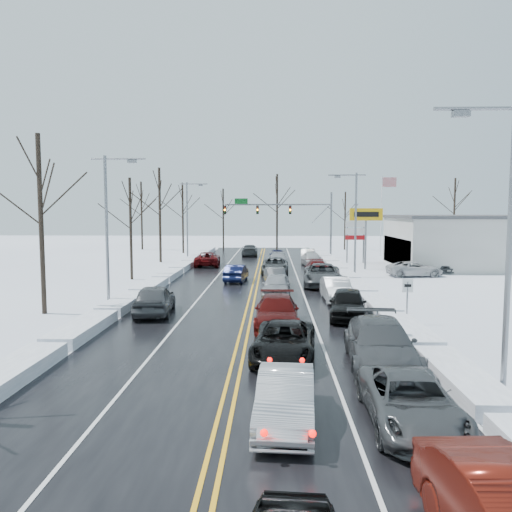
{
  "coord_description": "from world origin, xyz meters",
  "views": [
    {
      "loc": [
        1.33,
        -33.27,
        5.81
      ],
      "look_at": [
        0.15,
        2.67,
        2.5
      ],
      "focal_mm": 35.0,
      "sensor_mm": 36.0,
      "label": 1
    }
  ],
  "objects_px": {
    "oncoming_car_0": "(236,281)",
    "dealership_building": "(495,241)",
    "traffic_signal_mast": "(290,213)",
    "tires_plus_sign": "(366,219)",
    "flagpole": "(383,209)"
  },
  "relations": [
    {
      "from": "oncoming_car_0",
      "to": "dealership_building",
      "type": "bearing_deg",
      "value": -152.15
    },
    {
      "from": "traffic_signal_mast",
      "to": "dealership_building",
      "type": "height_order",
      "value": "traffic_signal_mast"
    },
    {
      "from": "tires_plus_sign",
      "to": "dealership_building",
      "type": "bearing_deg",
      "value": 8.47
    },
    {
      "from": "traffic_signal_mast",
      "to": "dealership_building",
      "type": "distance_m",
      "value": 23.01
    },
    {
      "from": "flagpole",
      "to": "oncoming_car_0",
      "type": "relative_size",
      "value": 2.32
    },
    {
      "from": "dealership_building",
      "to": "oncoming_car_0",
      "type": "distance_m",
      "value": 27.97
    },
    {
      "from": "tires_plus_sign",
      "to": "flagpole",
      "type": "bearing_deg",
      "value": 71.56
    },
    {
      "from": "dealership_building",
      "to": "oncoming_car_0",
      "type": "xyz_separation_m",
      "value": [
        -25.59,
        -10.98,
        -2.66
      ]
    },
    {
      "from": "tires_plus_sign",
      "to": "dealership_building",
      "type": "relative_size",
      "value": 0.29
    },
    {
      "from": "traffic_signal_mast",
      "to": "flagpole",
      "type": "height_order",
      "value": "flagpole"
    },
    {
      "from": "tires_plus_sign",
      "to": "flagpole",
      "type": "xyz_separation_m",
      "value": [
        4.67,
        14.01,
        0.93
      ]
    },
    {
      "from": "tires_plus_sign",
      "to": "flagpole",
      "type": "relative_size",
      "value": 0.6
    },
    {
      "from": "traffic_signal_mast",
      "to": "oncoming_car_0",
      "type": "height_order",
      "value": "traffic_signal_mast"
    },
    {
      "from": "traffic_signal_mast",
      "to": "tires_plus_sign",
      "type": "height_order",
      "value": "traffic_signal_mast"
    },
    {
      "from": "traffic_signal_mast",
      "to": "tires_plus_sign",
      "type": "distance_m",
      "value": 13.92
    }
  ]
}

